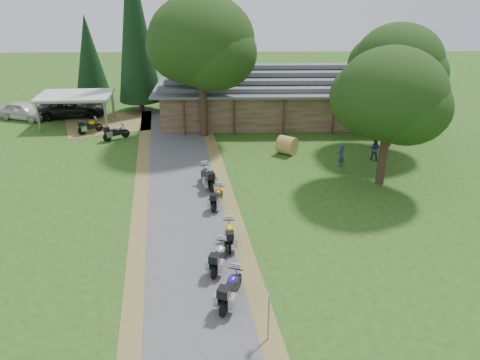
{
  "coord_description": "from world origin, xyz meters",
  "views": [
    {
      "loc": [
        1.72,
        -16.66,
        12.55
      ],
      "look_at": [
        2.21,
        7.18,
        1.6
      ],
      "focal_mm": 35.0,
      "sensor_mm": 36.0,
      "label": 1
    }
  ],
  "objects_px": {
    "motorcycle_row_e": "(207,176)",
    "hay_bale": "(287,145)",
    "motorcycle_carport_a": "(90,125)",
    "motorcycle_carport_b": "(116,131)",
    "lodge": "(279,91)",
    "motorcycle_row_a": "(231,287)",
    "motorcycle_row_c": "(229,233)",
    "carport": "(77,109)",
    "car_dark_suv": "(72,103)",
    "car_white_sedan": "(23,108)",
    "motorcycle_row_d": "(217,196)",
    "motorcycle_row_b": "(219,255)"
  },
  "relations": [
    {
      "from": "lodge",
      "to": "motorcycle_carport_b",
      "type": "bearing_deg",
      "value": -158.04
    },
    {
      "from": "motorcycle_row_c",
      "to": "motorcycle_row_d",
      "type": "relative_size",
      "value": 1.04
    },
    {
      "from": "motorcycle_row_e",
      "to": "carport",
      "type": "bearing_deg",
      "value": 23.97
    },
    {
      "from": "motorcycle_row_d",
      "to": "car_white_sedan",
      "type": "bearing_deg",
      "value": 59.04
    },
    {
      "from": "motorcycle_row_e",
      "to": "motorcycle_carport_a",
      "type": "distance_m",
      "value": 14.52
    },
    {
      "from": "motorcycle_row_b",
      "to": "carport",
      "type": "bearing_deg",
      "value": 45.31
    },
    {
      "from": "car_dark_suv",
      "to": "motorcycle_row_a",
      "type": "relative_size",
      "value": 2.98
    },
    {
      "from": "carport",
      "to": "motorcycle_carport_a",
      "type": "relative_size",
      "value": 3.25
    },
    {
      "from": "car_white_sedan",
      "to": "motorcycle_row_c",
      "type": "relative_size",
      "value": 3.09
    },
    {
      "from": "motorcycle_carport_b",
      "to": "hay_bale",
      "type": "distance_m",
      "value": 13.58
    },
    {
      "from": "motorcycle_row_c",
      "to": "motorcycle_row_e",
      "type": "distance_m",
      "value": 6.89
    },
    {
      "from": "motorcycle_row_b",
      "to": "motorcycle_carport_a",
      "type": "xyz_separation_m",
      "value": [
        -10.97,
        19.15,
        -0.03
      ]
    },
    {
      "from": "lodge",
      "to": "motorcycle_row_c",
      "type": "xyz_separation_m",
      "value": [
        -4.39,
        -20.99,
        -1.79
      ]
    },
    {
      "from": "motorcycle_row_b",
      "to": "hay_bale",
      "type": "height_order",
      "value": "motorcycle_row_b"
    },
    {
      "from": "car_dark_suv",
      "to": "lodge",
      "type": "bearing_deg",
      "value": -103.75
    },
    {
      "from": "car_white_sedan",
      "to": "car_dark_suv",
      "type": "bearing_deg",
      "value": -59.99
    },
    {
      "from": "motorcycle_row_a",
      "to": "motorcycle_row_c",
      "type": "relative_size",
      "value": 1.12
    },
    {
      "from": "lodge",
      "to": "motorcycle_row_b",
      "type": "height_order",
      "value": "lodge"
    },
    {
      "from": "lodge",
      "to": "motorcycle_row_d",
      "type": "distance_m",
      "value": 17.74
    },
    {
      "from": "car_dark_suv",
      "to": "motorcycle_row_c",
      "type": "bearing_deg",
      "value": -157.68
    },
    {
      "from": "motorcycle_row_a",
      "to": "motorcycle_row_b",
      "type": "bearing_deg",
      "value": 31.22
    },
    {
      "from": "motorcycle_row_e",
      "to": "hay_bale",
      "type": "relative_size",
      "value": 1.61
    },
    {
      "from": "car_white_sedan",
      "to": "motorcycle_row_d",
      "type": "distance_m",
      "value": 24.71
    },
    {
      "from": "car_white_sedan",
      "to": "hay_bale",
      "type": "relative_size",
      "value": 4.48
    },
    {
      "from": "motorcycle_row_a",
      "to": "motorcycle_row_e",
      "type": "bearing_deg",
      "value": 26.37
    },
    {
      "from": "motorcycle_row_b",
      "to": "motorcycle_row_c",
      "type": "bearing_deg",
      "value": 1.5
    },
    {
      "from": "motorcycle_row_c",
      "to": "motorcycle_carport_a",
      "type": "height_order",
      "value": "motorcycle_row_c"
    },
    {
      "from": "motorcycle_row_e",
      "to": "lodge",
      "type": "bearing_deg",
      "value": -40.33
    },
    {
      "from": "car_dark_suv",
      "to": "hay_bale",
      "type": "xyz_separation_m",
      "value": [
        18.47,
        -9.79,
        -0.56
      ]
    },
    {
      "from": "lodge",
      "to": "carport",
      "type": "distance_m",
      "value": 17.6
    },
    {
      "from": "car_dark_suv",
      "to": "motorcycle_carport_a",
      "type": "relative_size",
      "value": 3.41
    },
    {
      "from": "motorcycle_row_e",
      "to": "motorcycle_carport_b",
      "type": "bearing_deg",
      "value": 22.21
    },
    {
      "from": "car_white_sedan",
      "to": "motorcycle_row_e",
      "type": "xyz_separation_m",
      "value": [
        17.06,
        -14.52,
        -0.26
      ]
    },
    {
      "from": "car_white_sedan",
      "to": "motorcycle_row_d",
      "type": "height_order",
      "value": "car_white_sedan"
    },
    {
      "from": "car_white_sedan",
      "to": "motorcycle_carport_b",
      "type": "xyz_separation_m",
      "value": [
        9.5,
        -5.65,
        -0.33
      ]
    },
    {
      "from": "motorcycle_row_c",
      "to": "motorcycle_row_e",
      "type": "xyz_separation_m",
      "value": [
        -1.39,
        6.74,
        0.07
      ]
    },
    {
      "from": "car_dark_suv",
      "to": "motorcycle_row_c",
      "type": "relative_size",
      "value": 3.32
    },
    {
      "from": "motorcycle_row_a",
      "to": "car_white_sedan",
      "type": "bearing_deg",
      "value": 54.79
    },
    {
      "from": "carport",
      "to": "motorcycle_row_c",
      "type": "xyz_separation_m",
      "value": [
        13.12,
        -19.67,
        -0.66
      ]
    },
    {
      "from": "carport",
      "to": "car_dark_suv",
      "type": "distance_m",
      "value": 2.61
    },
    {
      "from": "motorcycle_row_d",
      "to": "motorcycle_carport_a",
      "type": "distance_m",
      "value": 16.97
    },
    {
      "from": "car_white_sedan",
      "to": "motorcycle_row_a",
      "type": "height_order",
      "value": "car_white_sedan"
    },
    {
      "from": "lodge",
      "to": "motorcycle_carport_a",
      "type": "bearing_deg",
      "value": -166.62
    },
    {
      "from": "motorcycle_row_a",
      "to": "hay_bale",
      "type": "height_order",
      "value": "motorcycle_row_a"
    },
    {
      "from": "motorcycle_row_d",
      "to": "motorcycle_carport_b",
      "type": "bearing_deg",
      "value": 48.72
    },
    {
      "from": "lodge",
      "to": "motorcycle_carport_a",
      "type": "distance_m",
      "value": 16.37
    },
    {
      "from": "motorcycle_row_a",
      "to": "motorcycle_row_e",
      "type": "height_order",
      "value": "motorcycle_row_a"
    },
    {
      "from": "motorcycle_row_e",
      "to": "motorcycle_carport_a",
      "type": "bearing_deg",
      "value": 25.52
    },
    {
      "from": "lodge",
      "to": "motorcycle_row_c",
      "type": "distance_m",
      "value": 21.52
    },
    {
      "from": "car_white_sedan",
      "to": "car_dark_suv",
      "type": "distance_m",
      "value": 4.25
    }
  ]
}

